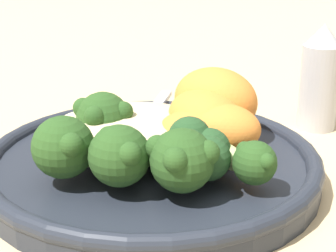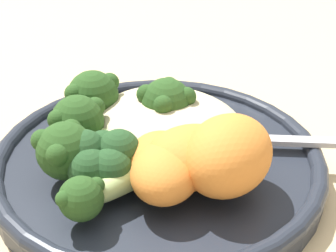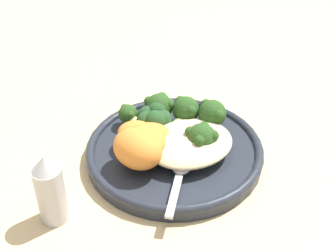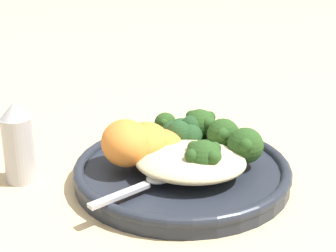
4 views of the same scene
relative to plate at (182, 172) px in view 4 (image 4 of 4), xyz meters
The scene contains 15 objects.
ground_plane 0.03m from the plate, 46.68° to the right, with size 4.00×4.00×0.00m, color #D6B784.
plate is the anchor object (origin of this frame).
quinoa_mound 0.03m from the plate, 119.29° to the left, with size 0.11×0.10×0.02m, color beige.
broccoli_stalk_0 0.04m from the plate, 129.31° to the left, with size 0.08×0.06×0.04m.
broccoli_stalk_1 0.06m from the plate, 169.68° to the right, with size 0.11×0.04×0.04m.
broccoli_stalk_2 0.05m from the plate, 134.25° to the right, with size 0.09×0.07×0.04m.
broccoli_stalk_3 0.06m from the plate, 99.76° to the right, with size 0.06×0.09×0.04m.
broccoli_stalk_4 0.05m from the plate, 61.18° to the right, with size 0.04×0.12×0.03m.
sweet_potato_chunk_0 0.05m from the plate, 30.22° to the right, with size 0.05×0.04×0.03m, color orange.
sweet_potato_chunk_1 0.04m from the plate, 28.46° to the right, with size 0.05×0.04×0.03m, color orange.
sweet_potato_chunk_2 0.05m from the plate, ahead, with size 0.06×0.05×0.04m, color orange.
sweet_potato_chunk_3 0.07m from the plate, ahead, with size 0.07×0.05×0.05m, color orange.
kale_tuft 0.05m from the plate, 84.24° to the right, with size 0.05×0.05×0.03m.
spoon 0.06m from the plate, 65.43° to the left, with size 0.08×0.09×0.01m.
salt_shaker 0.18m from the plate, ahead, with size 0.03×0.03×0.09m.
Camera 4 is at (-0.08, 0.55, 0.28)m, focal length 60.00 mm.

